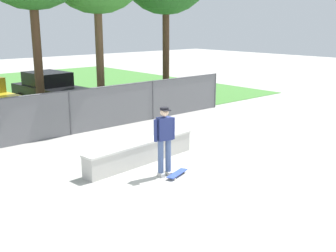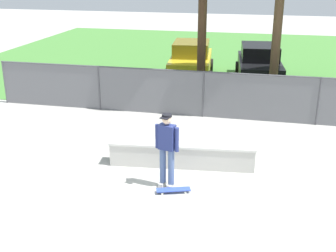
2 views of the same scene
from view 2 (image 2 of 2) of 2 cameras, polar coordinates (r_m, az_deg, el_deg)
name	(u,v)px [view 2 (image 2 of 2)]	position (r m, az deg, el deg)	size (l,w,h in m)	color
ground_plane	(164,202)	(10.04, -0.57, -9.82)	(80.00, 80.00, 0.00)	#ADAAA3
grass_strip	(229,59)	(25.38, 7.94, 8.67)	(27.24, 20.00, 0.02)	#478438
concrete_ledge	(182,155)	(11.57, 1.80, -3.77)	(3.84, 0.85, 0.64)	#B7B5AD
skateboarder	(167,147)	(10.24, -0.14, -2.74)	(0.59, 0.36, 1.84)	beige
skateboard	(173,190)	(10.38, 0.71, -8.28)	(0.82, 0.45, 0.09)	#334CB2
chainlink_fence	(203,92)	(15.21, 4.61, 4.42)	(15.31, 0.07, 1.63)	#4C4C51
car_yellow	(191,60)	(20.79, 2.99, 8.61)	(2.32, 4.35, 1.66)	gold
car_black	(259,64)	(20.33, 11.77, 7.95)	(2.32, 4.35, 1.66)	black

